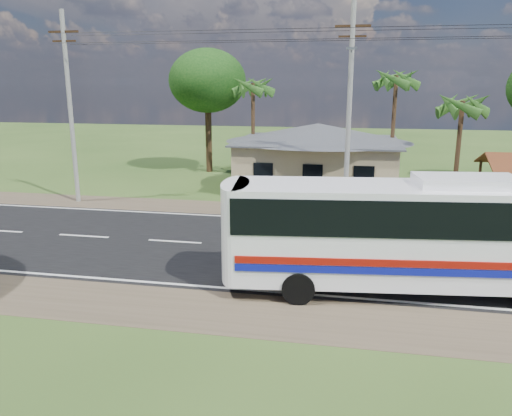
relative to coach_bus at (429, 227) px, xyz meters
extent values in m
plane|color=#294719|center=(-5.88, 3.68, -2.33)|extent=(120.00, 120.00, 0.00)
cube|color=black|center=(-5.88, 3.68, -2.32)|extent=(120.00, 10.00, 0.02)
cube|color=brown|center=(-5.88, 10.18, -2.33)|extent=(120.00, 3.00, 0.01)
cube|color=brown|center=(-5.88, -2.82, -2.33)|extent=(120.00, 3.00, 0.01)
cube|color=silver|center=(-5.88, 8.38, -2.31)|extent=(120.00, 0.15, 0.01)
cube|color=silver|center=(-5.88, -1.02, -2.31)|extent=(120.00, 0.15, 0.01)
cube|color=silver|center=(-5.88, 3.68, -2.31)|extent=(120.00, 0.15, 0.01)
cube|color=tan|center=(-4.88, 16.68, -0.73)|extent=(10.00, 8.00, 3.20)
cube|color=#4C4F54|center=(-4.88, 16.68, 0.92)|extent=(10.60, 8.60, 0.10)
pyramid|color=#4C4F54|center=(-4.88, 16.68, 2.07)|extent=(12.40, 10.00, 1.20)
cube|color=black|center=(-7.88, 12.66, -0.63)|extent=(1.20, 0.08, 1.20)
cube|color=black|center=(-4.88, 12.66, -0.63)|extent=(1.20, 0.08, 1.20)
cube|color=black|center=(-1.88, 12.66, -0.63)|extent=(1.20, 0.08, 1.20)
cylinder|color=#3B2315|center=(4.82, 10.38, -1.03)|extent=(0.16, 0.16, 2.60)
cylinder|color=#3B2315|center=(4.82, 13.98, -1.03)|extent=(0.16, 0.16, 2.60)
cylinder|color=#9E9E99|center=(-18.88, 10.18, 3.17)|extent=(0.26, 0.26, 11.00)
cube|color=#3B2315|center=(-18.88, 10.18, 7.47)|extent=(1.80, 0.12, 0.12)
cube|color=#3B2315|center=(-18.88, 10.18, 6.97)|extent=(1.40, 0.10, 0.10)
cylinder|color=#9E9E99|center=(-2.88, 10.18, 3.17)|extent=(0.26, 0.26, 11.00)
cube|color=#3B2315|center=(-2.88, 10.18, 7.47)|extent=(1.80, 0.12, 0.12)
cube|color=#3B2315|center=(-2.88, 10.18, 6.97)|extent=(1.40, 0.10, 0.10)
cylinder|color=gray|center=(-2.88, 9.18, 6.27)|extent=(0.08, 2.00, 0.08)
cube|color=gray|center=(-2.88, 8.18, 6.27)|extent=(0.50, 0.18, 0.12)
cylinder|color=black|center=(-10.88, 10.18, 7.27)|extent=(16.00, 0.02, 0.02)
cylinder|color=black|center=(4.62, 10.18, 7.27)|extent=(15.00, 0.02, 0.02)
cylinder|color=#47301E|center=(3.62, 14.68, 0.67)|extent=(0.28, 0.28, 6.00)
cylinder|color=#47301E|center=(0.12, 19.18, 1.42)|extent=(0.28, 0.28, 7.50)
cylinder|color=#47301E|center=(-9.88, 19.68, 1.17)|extent=(0.28, 0.28, 7.00)
cylinder|color=#47301E|center=(-13.88, 21.68, 0.64)|extent=(0.50, 0.50, 5.95)
ellipsoid|color=#0F340E|center=(-13.88, 21.68, 4.82)|extent=(6.00, 6.00, 4.92)
cube|color=white|center=(-0.01, 0.00, -0.21)|extent=(13.28, 4.18, 3.26)
cube|color=black|center=(-0.01, 0.00, 0.61)|extent=(13.34, 4.26, 1.20)
cube|color=black|center=(-6.49, -0.74, 0.22)|extent=(0.41, 2.50, 1.96)
cube|color=#921009|center=(0.15, -1.37, -0.81)|extent=(12.76, 1.50, 0.24)
cube|color=#0D138F|center=(0.15, -1.37, -1.08)|extent=(12.76, 1.50, 0.24)
cube|color=white|center=(1.07, 0.13, 1.58)|extent=(3.44, 2.10, 0.33)
cylinder|color=black|center=(-4.19, -1.74, -1.79)|extent=(1.12, 0.50, 1.09)
cylinder|color=black|center=(-4.47, 0.75, -1.79)|extent=(1.12, 0.50, 1.09)
cylinder|color=black|center=(3.09, 1.62, -1.79)|extent=(1.12, 0.50, 1.09)
imported|color=black|center=(-3.03, 10.58, -1.93)|extent=(1.61, 1.02, 0.80)
imported|color=#1C439C|center=(4.53, 8.44, -1.52)|extent=(0.69, 0.58, 1.63)
camera|label=1|loc=(-2.72, -16.85, 4.74)|focal=35.00mm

